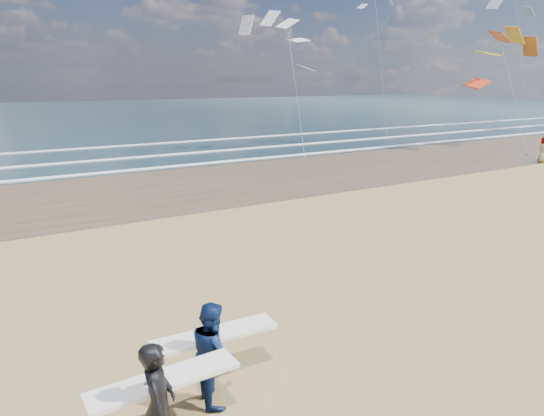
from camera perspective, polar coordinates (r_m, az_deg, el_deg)
wet_sand_strip at (r=33.72m, az=13.88°, el=5.53°), size 220.00×12.00×0.01m
ocean at (r=81.38m, az=-13.95°, el=10.81°), size 220.00×100.00×0.02m
foam_breakers at (r=41.46m, az=4.11°, el=7.68°), size 220.00×11.70×0.05m
surfer_near at (r=7.34m, az=-13.09°, el=-21.39°), size 2.22×1.05×1.90m
surfer_far at (r=8.45m, az=-6.94°, el=-16.33°), size 2.22×1.15×1.77m
beachgoer_0 at (r=36.03m, az=29.29°, el=5.99°), size 0.87×0.61×1.68m
kite_0 at (r=41.06m, az=25.91°, el=14.66°), size 7.79×4.96×9.82m
kite_1 at (r=36.26m, az=2.48°, el=16.32°), size 6.76×4.84×10.48m
kite_2 at (r=57.23m, az=27.11°, el=16.95°), size 6.69×4.84×15.45m
kite_5 at (r=52.76m, az=12.60°, el=17.12°), size 4.41×4.58×14.84m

